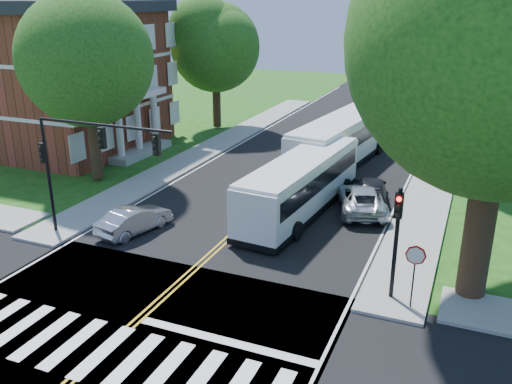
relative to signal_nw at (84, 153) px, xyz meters
The scene contains 23 objects.
ground 9.74m from the signal_nw, 47.67° to the right, with size 140.00×140.00×0.00m, color #1A4D13.
road 13.69m from the signal_nw, 63.16° to the left, with size 14.00×96.00×0.01m, color black.
cross_road 9.73m from the signal_nw, 47.67° to the right, with size 60.00×12.00×0.01m, color black.
center_line 17.20m from the signal_nw, 69.39° to the left, with size 0.36×70.00×0.01m, color gold.
edge_line_w 16.20m from the signal_nw, 93.47° to the left, with size 0.12×70.00×0.01m, color silver.
edge_line_e 20.54m from the signal_nw, 50.90° to the left, with size 0.12×70.00×0.01m, color silver.
crosswalk 10.07m from the signal_nw, 49.80° to the right, with size 12.60×3.00×0.01m, color silver.
stop_bar 11.40m from the signal_nw, 27.30° to the right, with size 6.60×0.40×0.01m, color silver.
sidewalk_nw 19.22m from the signal_nw, 97.50° to the left, with size 2.60×40.00×0.15m, color gray.
sidewalk_ne 23.75m from the signal_nw, 52.69° to the left, with size 2.60×40.00×0.15m, color gray.
tree_ne_big 17.72m from the signal_nw, ahead, with size 10.80×10.80×14.91m.
tree_west_near 9.96m from the signal_nw, 126.70° to the left, with size 8.00×8.00×11.40m.
tree_west_far 24.27m from the signal_nw, 102.31° to the left, with size 7.60×7.60×10.67m.
tree_east_mid 24.94m from the signal_nw, 45.36° to the left, with size 8.40×8.40×11.93m.
brick_building 21.08m from the signal_nw, 139.86° to the left, with size 20.00×13.00×10.80m.
signal_nw is the anchor object (origin of this frame).
signal_ne 14.13m from the signal_nw, ahead, with size 0.30×0.46×4.40m.
stop_sign 15.05m from the signal_nw, ahead, with size 0.76×0.08×2.53m.
bus_lead 11.27m from the signal_nw, 43.06° to the left, with size 3.53×11.78×3.00m.
bus_follow 18.58m from the signal_nw, 64.84° to the left, with size 4.32×13.12×3.33m.
hatchback 4.24m from the signal_nw, 51.96° to the left, with size 1.39×3.99×1.31m, color #B5B8BD.
suv 14.53m from the signal_nw, 38.47° to the left, with size 2.36×5.11×1.42m, color silver.
dark_sedan 15.98m from the signal_nw, 44.41° to the left, with size 1.75×4.30×1.25m, color black.
Camera 1 is at (10.44, -12.37, 11.03)m, focal length 38.00 mm.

